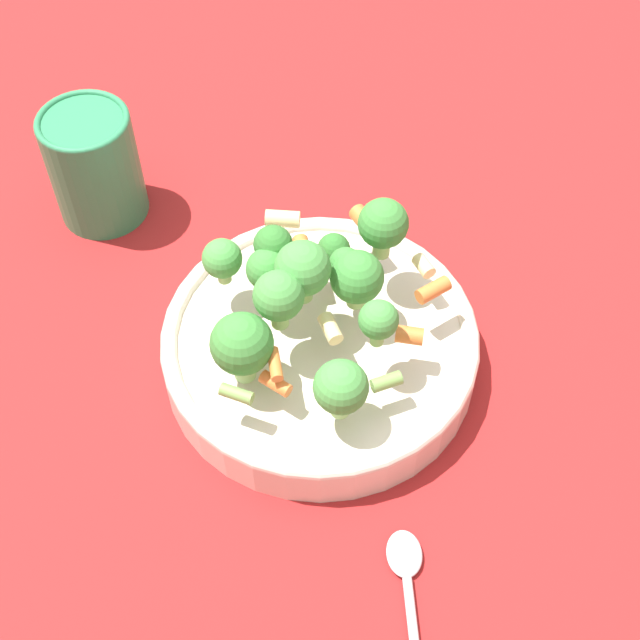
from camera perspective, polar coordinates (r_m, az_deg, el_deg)
ground_plane at (r=0.75m, az=-0.00°, el=-2.67°), size 3.00×3.00×0.00m
bowl at (r=0.73m, az=-0.00°, el=-1.63°), size 0.26×0.26×0.04m
pasta_salad at (r=0.67m, az=-0.74°, el=1.73°), size 0.20×0.20×0.09m
cup at (r=0.84m, az=-14.27°, el=9.60°), size 0.08×0.08×0.11m
spoon at (r=0.65m, az=5.76°, el=-17.45°), size 0.06×0.17×0.01m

